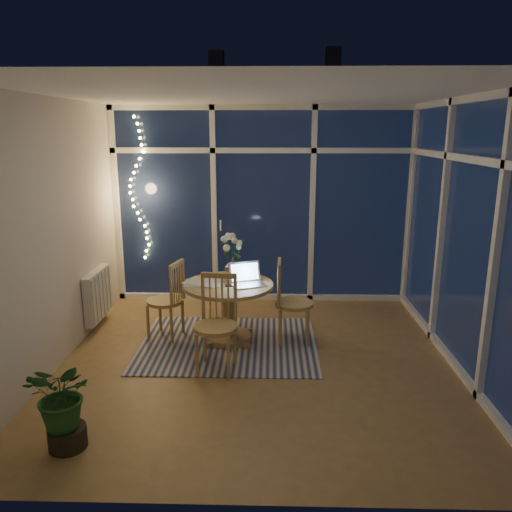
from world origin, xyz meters
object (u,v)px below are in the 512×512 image
(dining_table, at_px, (229,312))
(potted_plant, at_px, (64,401))
(chair_right, at_px, (294,302))
(flower_vase, at_px, (233,266))
(chair_front, at_px, (216,325))
(chair_left, at_px, (165,299))
(laptop, at_px, (248,274))

(dining_table, distance_m, potted_plant, 2.21)
(chair_right, height_order, flower_vase, chair_right)
(dining_table, height_order, flower_vase, flower_vase)
(chair_front, bearing_deg, potted_plant, -121.51)
(chair_left, bearing_deg, chair_front, 54.80)
(flower_vase, xyz_separation_m, potted_plant, (-1.08, -2.29, -0.39))
(chair_left, relative_size, potted_plant, 1.20)
(chair_front, xyz_separation_m, flower_vase, (0.10, 1.06, 0.29))
(dining_table, bearing_deg, flower_vase, 84.40)
(chair_right, xyz_separation_m, chair_front, (-0.78, -0.71, 0.01))
(laptop, relative_size, flower_vase, 1.64)
(chair_front, distance_m, laptop, 0.79)
(dining_table, height_order, potted_plant, potted_plant)
(chair_right, xyz_separation_m, potted_plant, (-1.76, -1.94, -0.09))
(flower_vase, bearing_deg, laptop, -64.83)
(laptop, xyz_separation_m, potted_plant, (-1.26, -1.90, -0.41))
(flower_vase, bearing_deg, chair_right, -27.01)
(flower_vase, bearing_deg, potted_plant, -115.13)
(chair_front, distance_m, potted_plant, 1.58)
(chair_right, xyz_separation_m, flower_vase, (-0.69, 0.35, 0.30))
(dining_table, xyz_separation_m, chair_right, (0.72, -0.01, 0.14))
(laptop, bearing_deg, chair_left, 150.51)
(chair_front, distance_m, flower_vase, 1.10)
(dining_table, relative_size, potted_plant, 1.29)
(dining_table, xyz_separation_m, potted_plant, (-1.04, -1.95, 0.05))
(chair_right, xyz_separation_m, laptop, (-0.50, -0.05, 0.32))
(chair_left, distance_m, flower_vase, 0.86)
(chair_right, bearing_deg, laptop, 97.94)
(dining_table, distance_m, chair_front, 0.74)
(chair_right, height_order, chair_front, chair_front)
(chair_left, relative_size, laptop, 2.64)
(chair_right, bearing_deg, chair_left, 88.92)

